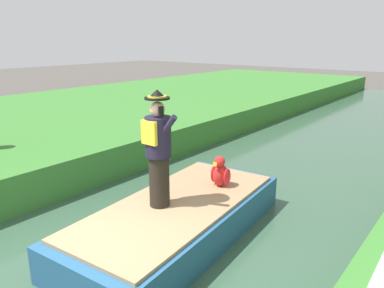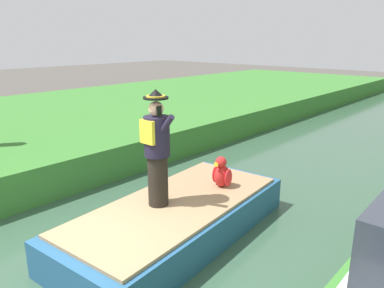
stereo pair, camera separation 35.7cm
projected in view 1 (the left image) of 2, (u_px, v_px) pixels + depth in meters
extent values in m
cube|color=#23517A|center=(177.00, 221.00, 6.09)|extent=(2.17, 4.35, 0.56)
cube|color=#997A56|center=(177.00, 204.00, 6.00)|extent=(2.00, 4.00, 0.05)
cylinder|color=black|center=(159.00, 181.00, 5.80)|extent=(0.32, 0.32, 0.82)
cylinder|color=black|center=(158.00, 137.00, 5.60)|extent=(0.40, 0.40, 0.62)
cube|color=gold|center=(149.00, 133.00, 5.43)|extent=(0.28, 0.06, 0.36)
sphere|color=#DBA884|center=(157.00, 109.00, 5.49)|extent=(0.23, 0.23, 0.23)
cylinder|color=black|center=(157.00, 98.00, 5.44)|extent=(0.38, 0.38, 0.03)
cone|color=black|center=(157.00, 93.00, 5.42)|extent=(0.26, 0.26, 0.12)
cylinder|color=gold|center=(157.00, 96.00, 5.43)|extent=(0.29, 0.29, 0.02)
cylinder|color=black|center=(167.00, 128.00, 5.39)|extent=(0.38, 0.09, 0.43)
cube|color=black|center=(161.00, 111.00, 5.37)|extent=(0.03, 0.08, 0.15)
ellipsoid|color=red|center=(221.00, 175.00, 6.64)|extent=(0.26, 0.32, 0.40)
sphere|color=red|center=(220.00, 161.00, 6.54)|extent=(0.20, 0.20, 0.20)
cone|color=yellow|center=(216.00, 163.00, 6.47)|extent=(0.09, 0.09, 0.09)
ellipsoid|color=red|center=(214.00, 173.00, 6.73)|extent=(0.08, 0.20, 0.32)
ellipsoid|color=red|center=(227.00, 177.00, 6.56)|extent=(0.08, 0.20, 0.32)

